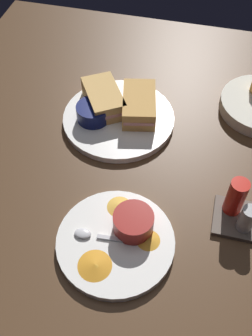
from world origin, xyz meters
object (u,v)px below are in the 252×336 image
object	(u,v)px
sandwich_half_far	(103,99)
ramekin_light_gravy	(133,222)
sandwich_half_near	(139,105)
ramekin_dark_sauce	(93,112)
spoon_by_gravy_ramekin	(90,235)
condiment_caddy	(238,209)
plate_chips_companion	(115,242)
spoon_by_dark_ramekin	(118,115)
plate_sandwich_main	(119,118)

from	to	relation	value
sandwich_half_far	ramekin_light_gravy	world-z (taller)	sandwich_half_far
sandwich_half_near	ramekin_light_gravy	world-z (taller)	sandwich_half_near
sandwich_half_near	ramekin_dark_sauce	xyz separation A→B (cm)	(4.68, -9.97, -0.35)
spoon_by_gravy_ramekin	condiment_caddy	xyz separation A→B (cm)	(-11.38, 26.47, 1.44)
plate_chips_companion	ramekin_light_gravy	distance (cm)	5.25
sandwich_half_far	ramekin_dark_sauce	bearing A→B (deg)	-14.49
ramekin_dark_sauce	sandwich_half_near	bearing A→B (deg)	115.15
spoon_by_dark_ramekin	plate_chips_companion	xyz separation A→B (cm)	(31.98, 7.51, -1.16)
plate_chips_companion	condiment_caddy	xyz separation A→B (cm)	(-11.08, 21.70, 2.61)
sandwich_half_near	ramekin_light_gravy	size ratio (longest dim) A/B	1.88
spoon_by_gravy_ramekin	ramekin_dark_sauce	bearing A→B (deg)	-164.64
sandwich_half_far	ramekin_light_gravy	distance (cm)	34.35
plate_sandwich_main	condiment_caddy	distance (cm)	35.91
plate_sandwich_main	sandwich_half_far	distance (cm)	5.99
plate_sandwich_main	sandwich_half_far	bearing A→B (deg)	-119.97
plate_sandwich_main	spoon_by_dark_ramekin	size ratio (longest dim) A/B	2.75
condiment_caddy	plate_chips_companion	bearing A→B (deg)	-62.96
ramekin_dark_sauce	plate_chips_companion	xyz separation A→B (cm)	(29.75, 13.03, -2.85)
plate_chips_companion	ramekin_light_gravy	xyz separation A→B (cm)	(-3.35, 2.79, 2.92)
condiment_caddy	sandwich_half_far	bearing A→B (deg)	-124.86
ramekin_light_gravy	spoon_by_gravy_ramekin	size ratio (longest dim) A/B	0.78
plate_sandwich_main	plate_chips_companion	distance (cm)	32.76
ramekin_light_gravy	spoon_by_gravy_ramekin	xyz separation A→B (cm)	(3.65, -7.57, -1.76)
sandwich_half_far	spoon_by_gravy_ramekin	bearing A→B (deg)	11.47
plate_chips_companion	ramekin_light_gravy	size ratio (longest dim) A/B	2.90
sandwich_half_far	ramekin_light_gravy	bearing A→B (deg)	25.18
ramekin_light_gravy	ramekin_dark_sauce	bearing A→B (deg)	-149.07
plate_chips_companion	spoon_by_gravy_ramekin	xyz separation A→B (cm)	(0.30, -4.78, 1.16)
sandwich_half_far	condiment_caddy	size ratio (longest dim) A/B	1.58
plate_sandwich_main	spoon_by_dark_ramekin	bearing A→B (deg)	-137.61
ramekin_dark_sauce	plate_chips_companion	world-z (taller)	ramekin_dark_sauce
sandwich_half_far	spoon_by_dark_ramekin	size ratio (longest dim) A/B	1.55
sandwich_half_near	sandwich_half_far	bearing A→B (deg)	-89.97
sandwich_half_far	spoon_by_gravy_ramekin	distance (cm)	35.49
condiment_caddy	spoon_by_gravy_ramekin	bearing A→B (deg)	-66.75
ramekin_dark_sauce	condiment_caddy	bearing A→B (deg)	61.73
sandwich_half_near	condiment_caddy	size ratio (longest dim) A/B	1.52
sandwich_half_near	plate_chips_companion	distance (cm)	34.72
spoon_by_dark_ramekin	sandwich_half_near	bearing A→B (deg)	118.84
spoon_by_dark_ramekin	plate_chips_companion	size ratio (longest dim) A/B	0.43
spoon_by_dark_ramekin	sandwich_half_far	bearing A→B (deg)	-119.59
spoon_by_dark_ramekin	plate_chips_companion	distance (cm)	32.87
sandwich_half_far	spoon_by_dark_ramekin	distance (cm)	5.36
ramekin_dark_sauce	condiment_caddy	distance (cm)	39.43
plate_chips_companion	sandwich_half_far	bearing A→B (deg)	-161.04
sandwich_half_near	sandwich_half_far	world-z (taller)	same
sandwich_half_far	plate_sandwich_main	bearing A→B (deg)	60.03
plate_chips_companion	spoon_by_dark_ramekin	bearing A→B (deg)	-166.78
plate_chips_companion	plate_sandwich_main	bearing A→B (deg)	-166.87
spoon_by_dark_ramekin	condiment_caddy	world-z (taller)	condiment_caddy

